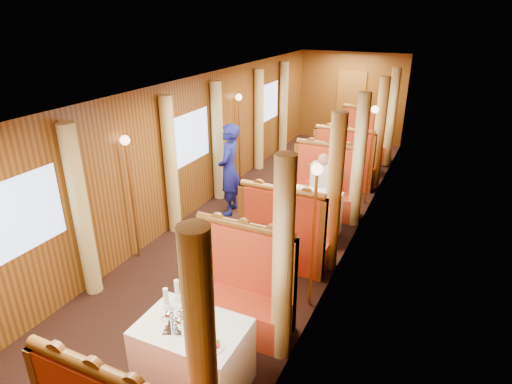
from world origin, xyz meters
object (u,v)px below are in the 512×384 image
Objects in this scene: banquette_near_aft at (239,295)px; teapot_back at (184,316)px; tea_tray at (183,327)px; rose_vase_mid at (307,185)px; banquette_mid_fwd at (284,240)px; fruit_plate at (212,345)px; banquette_mid_aft at (324,191)px; banquette_far_aft at (364,143)px; table_far at (354,156)px; rose_vase_far at (357,133)px; passenger at (322,179)px; teapot_right at (180,326)px; table_near at (194,356)px; table_mid at (306,215)px; banquette_far_fwd at (344,167)px; steward at (229,170)px; teapot_left at (170,320)px.

banquette_near_aft reaches higher than teapot_back.
rose_vase_mid reaches higher than tea_tray.
fruit_plate is at bearing -82.94° from banquette_mid_fwd.
banquette_mid_aft is at bearing 89.18° from tea_tray.
tea_tray is at bearing -90.46° from banquette_far_aft.
table_far is 1.02m from banquette_far_aft.
fruit_plate is 7.12m from rose_vase_far.
banquette_near_aft is 5.97m from rose_vase_far.
banquette_near_aft is at bearing -90.00° from passenger.
tea_tray is at bearing 164.93° from fruit_plate.
passenger is at bearing 81.47° from teapot_back.
table_far is 7.12m from teapot_right.
banquette_far_aft is at bearing 82.11° from teapot_back.
teapot_back is at bearing 103.78° from teapot_right.
rose_vase_mid is at bearing -90.20° from banquette_far_aft.
table_near is 4.32m from passenger.
tea_tray is at bearing -71.55° from teapot_back.
banquette_far_fwd is at bearing 90.00° from table_mid.
banquette_mid_aft is 1.00× the size of banquette_far_fwd.
banquette_mid_fwd reaches higher than table_far.
steward reaches higher than table_near.
table_near is 0.53m from fruit_plate.
banquette_near_aft is 1.47m from banquette_mid_fwd.
table_mid is 3.69m from fruit_plate.
banquette_far_fwd is (0.00, 2.49, 0.05)m from table_mid.
steward is (-1.60, -0.77, 0.43)m from banquette_mid_aft.
tea_tray is 2.18× the size of teapot_left.
tea_tray is at bearing -143.13° from table_near.
teapot_back is at bearing -91.32° from banquette_mid_aft.
table_near is at bearing -90.00° from banquette_near_aft.
tea_tray is at bearing -90.81° from rose_vase_mid.
table_near is 0.78× the size of banquette_far_fwd.
banquette_mid_fwd is at bearing 81.03° from teapot_right.
table_mid is 6.73× the size of teapot_left.
banquette_far_fwd and banquette_far_aft have the same top height.
banquette_far_aft is 8.18m from fruit_plate.
table_near is at bearing 154.70° from fruit_plate.
banquette_near_aft is 0.78× the size of steward.
banquette_mid_aft is 8.99× the size of teapot_back.
teapot_right is at bearing 7.38° from steward.
banquette_near_aft is 3.72× the size of rose_vase_mid.
table_mid and table_far have the same top height.
banquette_far_aft is 3.94× the size of tea_tray.
passenger is at bearing -90.26° from rose_vase_far.
table_near is 1.00× the size of table_mid.
banquette_near_aft is at bearing -90.00° from table_mid.
teapot_left is (-0.19, -7.08, 0.44)m from table_far.
banquette_far_fwd is at bearing 89.38° from tea_tray.
steward is at bearing 113.07° from table_near.
teapot_back is at bearing 156.77° from fruit_plate.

